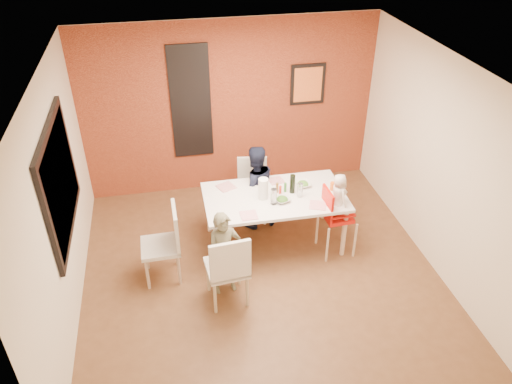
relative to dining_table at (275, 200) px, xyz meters
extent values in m
plane|color=brown|center=(-0.31, -0.57, -0.71)|extent=(4.50, 4.50, 0.00)
cube|color=white|center=(-0.31, -0.57, 1.99)|extent=(4.50, 4.50, 0.02)
cube|color=#EEE3C5|center=(-0.31, 1.68, 0.64)|extent=(4.50, 0.02, 2.70)
cube|color=#EEE3C5|center=(-0.31, -2.82, 0.64)|extent=(4.50, 0.02, 2.70)
cube|color=#EEE3C5|center=(-2.56, -0.57, 0.64)|extent=(0.02, 4.50, 2.70)
cube|color=#EEE3C5|center=(1.94, -0.57, 0.64)|extent=(0.02, 4.50, 2.70)
cube|color=maroon|center=(-0.31, 1.66, 0.64)|extent=(4.50, 0.02, 2.70)
cube|color=black|center=(-2.53, -0.37, 0.84)|extent=(0.05, 1.70, 1.30)
cube|color=black|center=(-2.51, -0.37, 0.84)|extent=(0.02, 1.55, 1.15)
cube|color=silver|center=(-0.91, 1.65, 0.79)|extent=(0.55, 0.03, 1.70)
cube|color=black|center=(-0.91, 1.64, 0.79)|extent=(0.60, 0.03, 1.76)
cube|color=black|center=(0.89, 1.64, 0.94)|extent=(0.54, 0.03, 0.64)
cube|color=orange|center=(0.89, 1.63, 0.94)|extent=(0.44, 0.01, 0.54)
cube|color=white|center=(0.00, 0.00, 0.05)|extent=(1.88, 1.06, 0.04)
cylinder|color=beige|center=(-0.86, -0.43, -0.34)|extent=(0.06, 0.06, 0.74)
cylinder|color=beige|center=(-0.85, 0.44, -0.34)|extent=(0.06, 0.06, 0.74)
cylinder|color=beige|center=(0.85, -0.44, -0.34)|extent=(0.06, 0.06, 0.74)
cylinder|color=beige|center=(0.86, 0.43, -0.34)|extent=(0.06, 0.06, 0.74)
cube|color=white|center=(-0.80, -0.95, -0.23)|extent=(0.51, 0.51, 0.05)
cube|color=white|center=(-0.78, -1.16, 0.04)|extent=(0.47, 0.08, 0.54)
cylinder|color=tan|center=(-0.62, -0.74, -0.48)|extent=(0.04, 0.04, 0.46)
cylinder|color=tan|center=(-0.59, -1.12, -0.48)|extent=(0.04, 0.04, 0.46)
cylinder|color=tan|center=(-1.01, -0.77, -0.48)|extent=(0.04, 0.04, 0.46)
cylinder|color=tan|center=(-0.98, -1.15, -0.48)|extent=(0.04, 0.04, 0.46)
cube|color=beige|center=(-0.17, 0.64, -0.27)|extent=(0.49, 0.49, 0.05)
cube|color=beige|center=(-0.14, 0.83, -0.03)|extent=(0.43, 0.11, 0.49)
cylinder|color=beige|center=(-0.38, 0.50, -0.50)|extent=(0.04, 0.04, 0.42)
cylinder|color=beige|center=(-0.32, 0.84, -0.50)|extent=(0.04, 0.04, 0.42)
cylinder|color=beige|center=(-0.03, 0.44, -0.50)|extent=(0.04, 0.04, 0.42)
cylinder|color=beige|center=(0.03, 0.79, -0.50)|extent=(0.04, 0.04, 0.42)
cube|color=silver|center=(-1.55, -0.39, -0.23)|extent=(0.48, 0.48, 0.05)
cube|color=silver|center=(-1.33, -0.39, 0.04)|extent=(0.05, 0.47, 0.54)
cylinder|color=#BFA68E|center=(-1.74, -0.20, -0.48)|extent=(0.04, 0.04, 0.46)
cylinder|color=#BFA68E|center=(-1.36, -0.20, -0.48)|extent=(0.04, 0.04, 0.46)
cylinder|color=#BFA68E|center=(-1.74, -0.59, -0.48)|extent=(0.04, 0.04, 0.46)
cylinder|color=#BFA68E|center=(-1.35, -0.58, -0.48)|extent=(0.04, 0.04, 0.46)
cube|color=red|center=(0.78, -0.33, -0.15)|extent=(0.37, 0.37, 0.05)
cube|color=red|center=(0.62, -0.34, 0.09)|extent=(0.05, 0.35, 0.41)
cube|color=red|center=(0.78, -0.33, -0.05)|extent=(0.37, 0.37, 0.02)
cylinder|color=beige|center=(0.98, -0.52, -0.44)|extent=(0.03, 0.03, 0.54)
cylinder|color=beige|center=(0.59, -0.54, -0.44)|extent=(0.03, 0.03, 0.54)
cylinder|color=beige|center=(0.97, -0.13, -0.44)|extent=(0.03, 0.03, 0.54)
cylinder|color=beige|center=(0.58, -0.15, -0.44)|extent=(0.03, 0.03, 0.54)
imported|color=#605C44|center=(-0.80, -0.79, -0.15)|extent=(0.44, 0.32, 1.13)
imported|color=black|center=(-0.17, 0.48, -0.08)|extent=(0.69, 0.58, 1.27)
imported|color=silver|center=(0.76, -0.33, 0.19)|extent=(0.25, 0.33, 0.61)
cube|color=white|center=(-0.42, -0.37, 0.07)|extent=(0.21, 0.21, 0.01)
cube|color=silver|center=(0.11, 0.36, 0.07)|extent=(0.22, 0.22, 0.01)
cube|color=white|center=(0.49, -0.33, 0.07)|extent=(0.27, 0.27, 0.01)
cube|color=white|center=(-0.60, 0.34, 0.08)|extent=(0.29, 0.29, 0.01)
imported|color=silver|center=(0.07, -0.15, 0.09)|extent=(0.26, 0.26, 0.05)
imported|color=white|center=(0.43, 0.16, 0.10)|extent=(0.24, 0.24, 0.05)
cylinder|color=black|center=(0.25, 0.04, 0.20)|extent=(0.07, 0.07, 0.27)
cylinder|color=silver|center=(-0.06, -0.18, 0.18)|extent=(0.08, 0.08, 0.22)
cylinder|color=white|center=(0.32, -0.08, 0.17)|extent=(0.07, 0.07, 0.20)
cylinder|color=white|center=(-0.16, -0.02, 0.22)|extent=(0.13, 0.13, 0.29)
cylinder|color=red|center=(0.07, 0.00, 0.14)|extent=(0.04, 0.04, 0.14)
cylinder|color=#307527|center=(0.16, 0.07, 0.14)|extent=(0.03, 0.03, 0.13)
cylinder|color=brown|center=(0.05, 0.08, 0.14)|extent=(0.04, 0.04, 0.14)
cylinder|color=orange|center=(0.79, -0.01, 0.13)|extent=(0.07, 0.07, 0.11)
camera|label=1|loc=(-1.35, -5.35, 3.71)|focal=35.00mm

